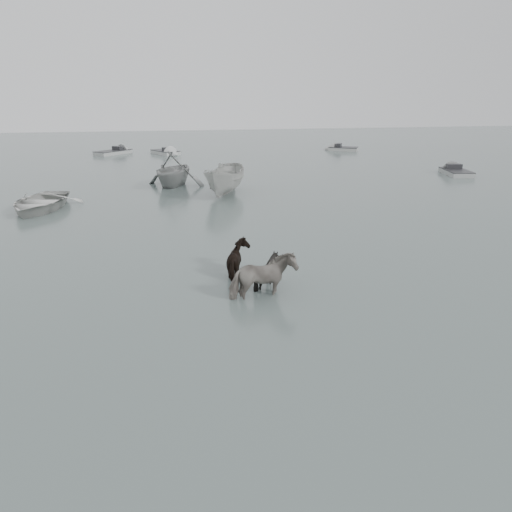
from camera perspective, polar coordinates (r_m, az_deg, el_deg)
name	(u,v)px	position (r m, az deg, el deg)	size (l,w,h in m)	color
ground	(276,294)	(15.85, 2.34, -4.42)	(140.00, 140.00, 0.00)	#4A5855
pony_pinto	(263,271)	(15.31, 0.76, -1.75)	(0.94, 2.06, 1.74)	black
pony_dark	(240,253)	(17.44, -1.83, 0.31)	(1.45, 1.24, 1.46)	black
pony_black	(267,267)	(16.39, 1.24, -1.23)	(1.03, 1.16, 1.27)	black
rowboat_lead	(39,200)	(29.49, -23.56, 5.88)	(3.62, 5.07, 1.05)	silver
rowboat_trail	(173,168)	(34.45, -9.44, 9.95)	(4.03, 4.67, 2.46)	gray
boat_small	(225,179)	(31.08, -3.51, 8.80)	(1.92, 5.10, 1.97)	#ADADA9
skiff_port	(456,170)	(41.64, 21.94, 9.12)	(4.51, 1.60, 0.75)	#989A97
skiff_mid	(165,150)	(52.47, -10.33, 11.78)	(4.61, 1.60, 0.75)	#B0B3B0
skiff_star	(343,147)	(55.66, 9.97, 12.17)	(4.17, 1.60, 0.75)	#A5A6A1
skiff_far	(113,150)	(53.63, -16.04, 11.51)	(5.29, 1.60, 0.75)	#A2A5A2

